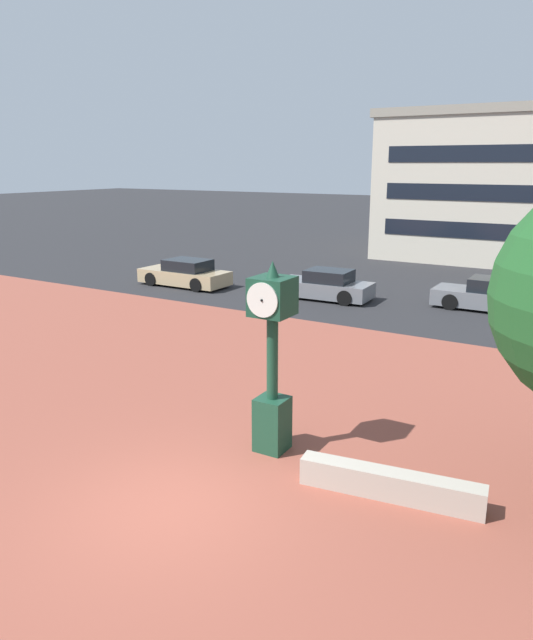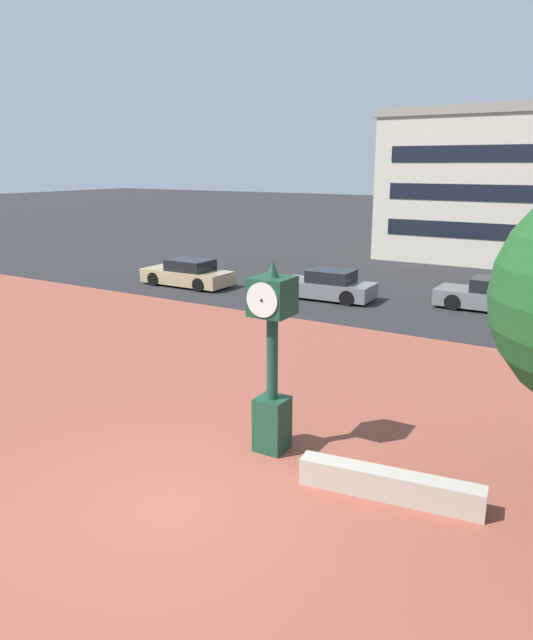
{
  "view_description": "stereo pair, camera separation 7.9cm",
  "coord_description": "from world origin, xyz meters",
  "views": [
    {
      "loc": [
        6.08,
        -6.88,
        5.66
      ],
      "look_at": [
        0.18,
        2.88,
        2.66
      ],
      "focal_mm": 33.43,
      "sensor_mm": 36.0,
      "label": 1
    },
    {
      "loc": [
        6.15,
        -6.84,
        5.66
      ],
      "look_at": [
        0.18,
        2.88,
        2.66
      ],
      "focal_mm": 33.43,
      "sensor_mm": 36.0,
      "label": 2
    }
  ],
  "objects": [
    {
      "name": "ground_plane",
      "position": [
        0.0,
        0.0,
        0.0
      ],
      "size": [
        200.0,
        200.0,
        0.0
      ],
      "primitive_type": "plane",
      "color": "#262628"
    },
    {
      "name": "plaza_brick_paving",
      "position": [
        0.0,
        4.14,
        0.0
      ],
      "size": [
        44.0,
        16.28,
        0.01
      ],
      "primitive_type": "cube",
      "color": "brown",
      "rests_on": "ground"
    },
    {
      "name": "planter_wall",
      "position": [
        3.11,
        2.19,
        0.25
      ],
      "size": [
        3.22,
        0.85,
        0.5
      ],
      "primitive_type": "cube",
      "rotation": [
        0.0,
        0.0,
        0.14
      ],
      "color": "#ADA393",
      "rests_on": "ground"
    },
    {
      "name": "street_clock",
      "position": [
        0.43,
        2.69,
        1.98
      ],
      "size": [
        0.76,
        0.87,
        3.89
      ],
      "rotation": [
        0.0,
        0.0,
        0.01
      ],
      "color": "#19422D",
      "rests_on": "ground"
    },
    {
      "name": "car_street_near",
      "position": [
        1.77,
        17.55,
        0.57
      ],
      "size": [
        4.33,
        1.81,
        1.28
      ],
      "rotation": [
        0.0,
        0.0,
        1.57
      ],
      "color": "slate",
      "rests_on": "ground"
    },
    {
      "name": "car_street_far",
      "position": [
        -4.77,
        15.97,
        0.57
      ],
      "size": [
        4.14,
        1.95,
        1.28
      ],
      "rotation": [
        0.0,
        0.0,
        1.62
      ],
      "color": "slate",
      "rests_on": "ground"
    },
    {
      "name": "car_street_distant",
      "position": [
        -11.73,
        15.08,
        0.57
      ],
      "size": [
        4.4,
        1.9,
        1.28
      ],
      "rotation": [
        0.0,
        0.0,
        1.57
      ],
      "color": "tan",
      "rests_on": "ground"
    }
  ]
}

